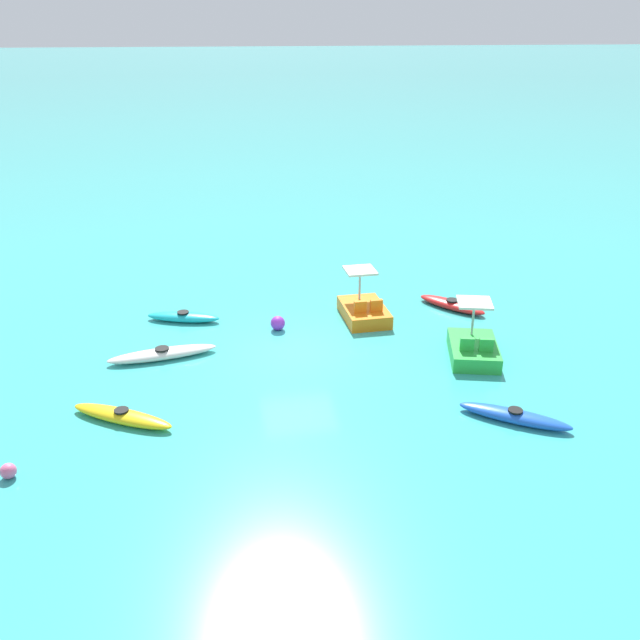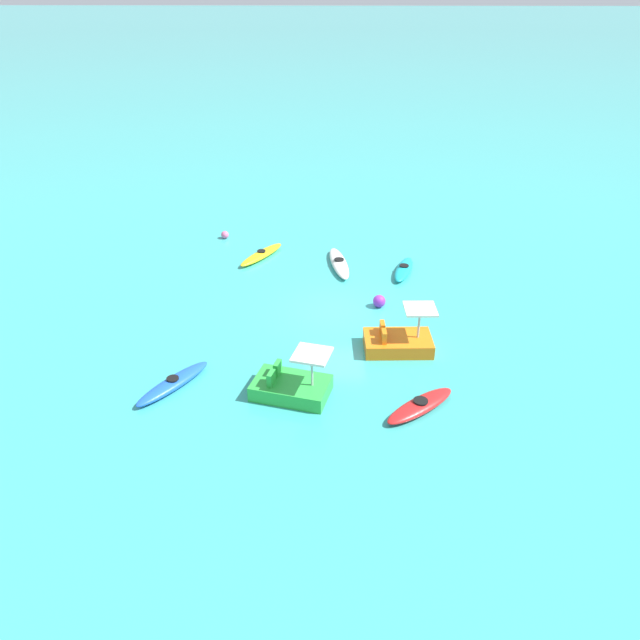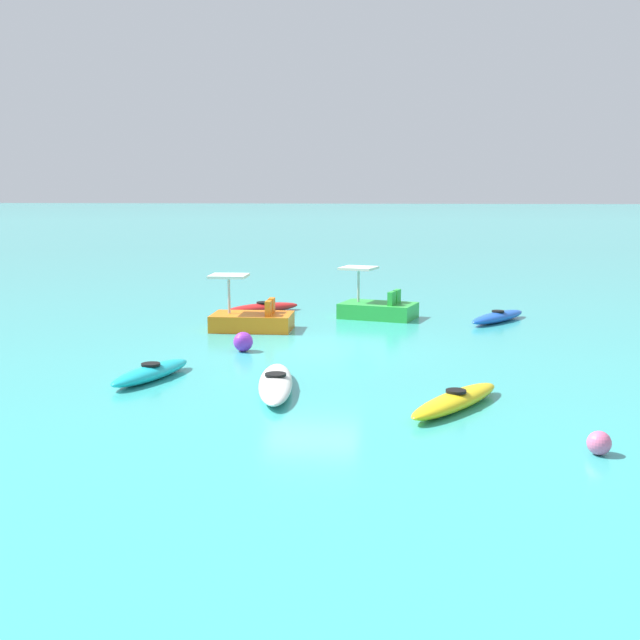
% 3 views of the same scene
% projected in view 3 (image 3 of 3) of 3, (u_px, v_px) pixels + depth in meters
% --- Properties ---
extents(ground_plane, '(600.00, 600.00, 0.00)m').
position_uv_depth(ground_plane, '(312.00, 350.00, 20.73)').
color(ground_plane, '#38ADA8').
extents(kayak_white, '(3.57, 1.28, 0.37)m').
position_uv_depth(kayak_white, '(276.00, 383.00, 16.40)').
color(kayak_white, white).
rests_on(kayak_white, ground_plane).
extents(kayak_cyan, '(2.76, 1.37, 0.37)m').
position_uv_depth(kayak_cyan, '(151.00, 372.00, 17.38)').
color(kayak_cyan, '#19B7C6').
rests_on(kayak_cyan, ground_plane).
extents(kayak_blue, '(2.89, 2.22, 0.37)m').
position_uv_depth(kayak_blue, '(498.00, 317.00, 25.19)').
color(kayak_blue, blue).
rests_on(kayak_blue, ground_plane).
extents(kayak_red, '(2.34, 2.57, 0.37)m').
position_uv_depth(kayak_red, '(263.00, 308.00, 27.19)').
color(kayak_red, red).
rests_on(kayak_red, ground_plane).
extents(kayak_yellow, '(3.03, 2.11, 0.37)m').
position_uv_depth(kayak_yellow, '(456.00, 400.00, 15.03)').
color(kayak_yellow, yellow).
rests_on(kayak_yellow, ground_plane).
extents(pedal_boat_green, '(2.05, 2.70, 1.68)m').
position_uv_depth(pedal_boat_green, '(378.00, 308.00, 25.95)').
color(pedal_boat_green, green).
rests_on(pedal_boat_green, ground_plane).
extents(pedal_boat_orange, '(1.60, 2.50, 1.68)m').
position_uv_depth(pedal_boat_orange, '(252.00, 319.00, 23.66)').
color(pedal_boat_orange, orange).
rests_on(pedal_boat_orange, ground_plane).
extents(buoy_pink, '(0.38, 0.38, 0.38)m').
position_uv_depth(buoy_pink, '(599.00, 443.00, 12.36)').
color(buoy_pink, pink).
rests_on(buoy_pink, ground_plane).
extents(buoy_purple, '(0.52, 0.52, 0.52)m').
position_uv_depth(buoy_purple, '(243.00, 342.00, 20.45)').
color(buoy_purple, purple).
rests_on(buoy_purple, ground_plane).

